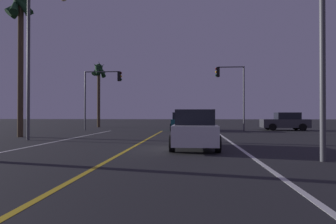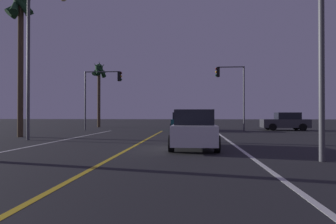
# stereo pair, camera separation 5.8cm
# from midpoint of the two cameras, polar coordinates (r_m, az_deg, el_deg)

# --- Properties ---
(lane_edge_right) EXTENTS (0.16, 34.12, 0.01)m
(lane_edge_right) POSITION_cam_midpoint_polar(r_m,az_deg,el_deg) (10.30, 16.37, -8.78)
(lane_edge_right) COLOR silver
(lane_edge_right) RESTS_ON ground
(lane_center_divider) EXTENTS (0.16, 34.12, 0.01)m
(lane_center_divider) POSITION_cam_midpoint_polar(r_m,az_deg,el_deg) (10.45, -10.71, -8.67)
(lane_center_divider) COLOR gold
(lane_center_divider) RESTS_ON ground
(car_crossing_side) EXTENTS (4.30, 2.02, 1.70)m
(car_crossing_side) POSITION_cam_midpoint_polar(r_m,az_deg,el_deg) (30.43, 21.51, -1.74)
(car_crossing_side) COLOR black
(car_crossing_side) RESTS_ON ground
(car_lead_same_lane) EXTENTS (2.02, 4.30, 1.70)m
(car_lead_same_lane) POSITION_cam_midpoint_polar(r_m,az_deg,el_deg) (13.09, 4.99, -3.43)
(car_lead_same_lane) COLOR black
(car_lead_same_lane) RESTS_ON ground
(car_ahead_far) EXTENTS (2.02, 4.30, 1.70)m
(car_ahead_far) POSITION_cam_midpoint_polar(r_m,az_deg,el_deg) (28.33, 2.59, -1.87)
(car_ahead_far) COLOR black
(car_ahead_far) RESTS_ON ground
(traffic_light_near_right) EXTENTS (2.66, 0.36, 5.91)m
(traffic_light_near_right) POSITION_cam_midpoint_polar(r_m,az_deg,el_deg) (27.91, 11.89, 5.34)
(traffic_light_near_right) COLOR #4C4C51
(traffic_light_near_right) RESTS_ON ground
(traffic_light_near_left) EXTENTS (3.64, 0.36, 5.62)m
(traffic_light_near_left) POSITION_cam_midpoint_polar(r_m,az_deg,el_deg) (28.93, -12.48, 4.84)
(traffic_light_near_left) COLOR #4C4C51
(traffic_light_near_left) RESTS_ON ground
(street_lamp_left_mid) EXTENTS (2.41, 0.44, 8.57)m
(street_lamp_left_mid) POSITION_cam_midpoint_polar(r_m,az_deg,el_deg) (19.37, -23.88, 11.20)
(street_lamp_left_mid) COLOR #4C4C51
(street_lamp_left_mid) RESTS_ON ground
(palm_tree_left_mid) EXTENTS (2.32, 2.03, 9.96)m
(palm_tree_left_mid) POSITION_cam_midpoint_polar(r_m,az_deg,el_deg) (23.02, -26.47, 15.81)
(palm_tree_left_mid) COLOR #473826
(palm_tree_left_mid) RESTS_ON ground
(palm_tree_left_far) EXTENTS (1.91, 2.21, 7.95)m
(palm_tree_left_far) POSITION_cam_midpoint_polar(r_m,az_deg,el_deg) (36.70, -13.17, 7.01)
(palm_tree_left_far) COLOR #473826
(palm_tree_left_far) RESTS_ON ground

